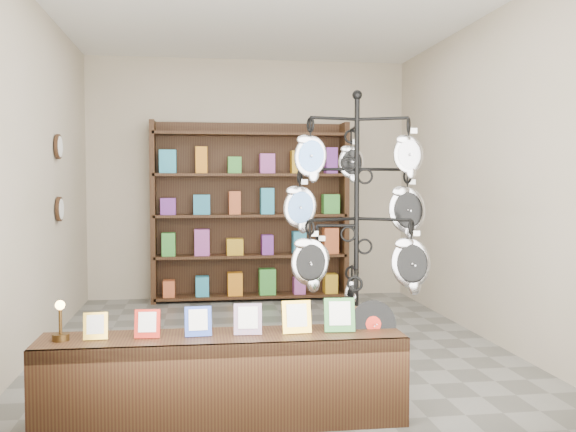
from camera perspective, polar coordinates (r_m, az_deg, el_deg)
The scene contains 6 objects.
ground at distance 5.84m, azimuth -1.42°, elevation -11.44°, with size 5.00×5.00×0.00m, color slate.
room_envelope at distance 5.67m, azimuth -1.44°, elevation 6.98°, with size 5.00×5.00×5.00m.
display_tree at distance 4.42m, azimuth 6.11°, elevation -0.29°, with size 1.07×0.95×2.08m.
front_shelf at distance 4.02m, azimuth -5.75°, elevation -14.19°, with size 2.19×0.46×0.77m.
back_shelving at distance 7.95m, azimuth -3.35°, elevation -0.09°, with size 2.42×0.36×2.20m.
wall_clocks at distance 6.55m, azimuth -19.69°, elevation 3.20°, with size 0.03×0.24×0.84m.
Camera 1 is at (-0.66, -5.62, 1.46)m, focal length 40.00 mm.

